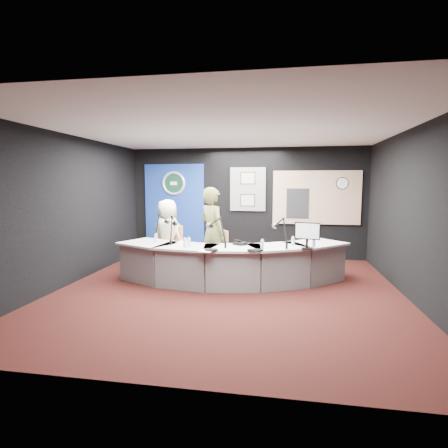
% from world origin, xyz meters
% --- Properties ---
extents(ground, '(6.00, 6.00, 0.00)m').
position_xyz_m(ground, '(0.00, 0.00, 0.00)').
color(ground, black).
rests_on(ground, ground).
extents(ceiling, '(6.00, 6.00, 0.02)m').
position_xyz_m(ceiling, '(0.00, 0.00, 2.80)').
color(ceiling, silver).
rests_on(ceiling, ground).
extents(wall_back, '(6.00, 0.02, 2.80)m').
position_xyz_m(wall_back, '(0.00, 3.00, 1.40)').
color(wall_back, black).
rests_on(wall_back, ground).
extents(wall_front, '(6.00, 0.02, 2.80)m').
position_xyz_m(wall_front, '(0.00, -3.00, 1.40)').
color(wall_front, black).
rests_on(wall_front, ground).
extents(wall_left, '(0.02, 6.00, 2.80)m').
position_xyz_m(wall_left, '(-3.00, 0.00, 1.40)').
color(wall_left, black).
rests_on(wall_left, ground).
extents(wall_right, '(0.02, 6.00, 2.80)m').
position_xyz_m(wall_right, '(3.00, 0.00, 1.40)').
color(wall_right, black).
rests_on(wall_right, ground).
extents(broadcast_desk, '(4.50, 1.90, 0.75)m').
position_xyz_m(broadcast_desk, '(-0.05, 0.55, 0.38)').
color(broadcast_desk, '#B7B9BC').
rests_on(broadcast_desk, ground).
extents(backdrop_panel, '(1.60, 0.05, 2.30)m').
position_xyz_m(backdrop_panel, '(-1.90, 2.97, 1.25)').
color(backdrop_panel, navy).
rests_on(backdrop_panel, wall_back).
extents(agency_seal, '(0.63, 0.07, 0.63)m').
position_xyz_m(agency_seal, '(-1.90, 2.93, 1.90)').
color(agency_seal, silver).
rests_on(agency_seal, backdrop_panel).
extents(seal_center, '(0.48, 0.01, 0.48)m').
position_xyz_m(seal_center, '(-1.90, 2.94, 1.90)').
color(seal_center, '#0D3122').
rests_on(seal_center, backdrop_panel).
extents(pinboard, '(0.90, 0.04, 1.10)m').
position_xyz_m(pinboard, '(0.05, 2.97, 1.75)').
color(pinboard, slate).
rests_on(pinboard, wall_back).
extents(framed_photo_upper, '(0.34, 0.02, 0.27)m').
position_xyz_m(framed_photo_upper, '(0.05, 2.94, 2.03)').
color(framed_photo_upper, gray).
rests_on(framed_photo_upper, pinboard).
extents(framed_photo_lower, '(0.34, 0.02, 0.27)m').
position_xyz_m(framed_photo_lower, '(0.05, 2.94, 1.47)').
color(framed_photo_lower, gray).
rests_on(framed_photo_lower, pinboard).
extents(booth_window_frame, '(2.12, 0.06, 1.32)m').
position_xyz_m(booth_window_frame, '(1.75, 2.97, 1.55)').
color(booth_window_frame, tan).
rests_on(booth_window_frame, wall_back).
extents(booth_glow, '(2.00, 0.02, 1.20)m').
position_xyz_m(booth_glow, '(1.75, 2.96, 1.55)').
color(booth_glow, '#FFDFA1').
rests_on(booth_glow, booth_window_frame).
extents(equipment_rack, '(0.55, 0.02, 0.75)m').
position_xyz_m(equipment_rack, '(1.30, 2.94, 1.40)').
color(equipment_rack, black).
rests_on(equipment_rack, booth_window_frame).
extents(wall_clock, '(0.28, 0.01, 0.28)m').
position_xyz_m(wall_clock, '(2.35, 2.94, 1.90)').
color(wall_clock, white).
rests_on(wall_clock, booth_window_frame).
extents(armchair_left, '(0.80, 0.80, 1.06)m').
position_xyz_m(armchair_left, '(-1.59, 1.46, 0.53)').
color(armchair_left, tan).
rests_on(armchair_left, ground).
extents(armchair_right, '(0.78, 0.78, 1.00)m').
position_xyz_m(armchair_right, '(-0.45, 0.87, 0.50)').
color(armchair_right, tan).
rests_on(armchair_right, ground).
extents(draped_jacket, '(0.49, 0.32, 0.70)m').
position_xyz_m(draped_jacket, '(-1.73, 1.69, 0.62)').
color(draped_jacket, '#6C665B').
rests_on(draped_jacket, armchair_left).
extents(person_man, '(0.89, 0.76, 1.55)m').
position_xyz_m(person_man, '(-1.59, 1.46, 0.77)').
color(person_man, '#FFF9CB').
rests_on(person_man, ground).
extents(person_woman, '(0.78, 0.77, 1.82)m').
position_xyz_m(person_woman, '(-0.45, 0.87, 0.91)').
color(person_woman, brown).
rests_on(person_woman, ground).
extents(computer_monitor, '(0.42, 0.13, 0.29)m').
position_xyz_m(computer_monitor, '(1.37, 0.27, 1.07)').
color(computer_monitor, black).
rests_on(computer_monitor, broadcast_desk).
extents(desk_phone, '(0.28, 0.27, 0.06)m').
position_xyz_m(desk_phone, '(0.16, 0.48, 0.78)').
color(desk_phone, black).
rests_on(desk_phone, broadcast_desk).
extents(headphones_near, '(0.20, 0.20, 0.03)m').
position_xyz_m(headphones_near, '(0.47, -0.10, 0.77)').
color(headphones_near, black).
rests_on(headphones_near, broadcast_desk).
extents(headphones_far, '(0.21, 0.21, 0.04)m').
position_xyz_m(headphones_far, '(-0.25, -0.18, 0.77)').
color(headphones_far, black).
rests_on(headphones_far, broadcast_desk).
extents(paper_stack, '(0.21, 0.28, 0.00)m').
position_xyz_m(paper_stack, '(-0.99, 0.62, 0.75)').
color(paper_stack, white).
rests_on(paper_stack, broadcast_desk).
extents(notepad, '(0.28, 0.35, 0.00)m').
position_xyz_m(notepad, '(-0.32, -0.18, 0.75)').
color(notepad, white).
rests_on(notepad, broadcast_desk).
extents(boom_mic_a, '(0.16, 0.74, 0.60)m').
position_xyz_m(boom_mic_a, '(-1.52, 0.89, 1.05)').
color(boom_mic_a, black).
rests_on(boom_mic_a, broadcast_desk).
extents(boom_mic_b, '(0.23, 0.73, 0.60)m').
position_xyz_m(boom_mic_b, '(-1.17, 0.57, 1.05)').
color(boom_mic_b, black).
rests_on(boom_mic_b, broadcast_desk).
extents(boom_mic_c, '(0.52, 0.60, 0.60)m').
position_xyz_m(boom_mic_c, '(-0.25, 0.33, 1.05)').
color(boom_mic_c, black).
rests_on(boom_mic_c, broadcast_desk).
extents(boom_mic_d, '(0.34, 0.70, 0.60)m').
position_xyz_m(boom_mic_d, '(0.91, 0.50, 1.05)').
color(boom_mic_d, black).
rests_on(boom_mic_d, broadcast_desk).
extents(water_bottles, '(3.04, 0.54, 0.18)m').
position_xyz_m(water_bottles, '(0.01, 0.29, 0.84)').
color(water_bottles, silver).
rests_on(water_bottles, broadcast_desk).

